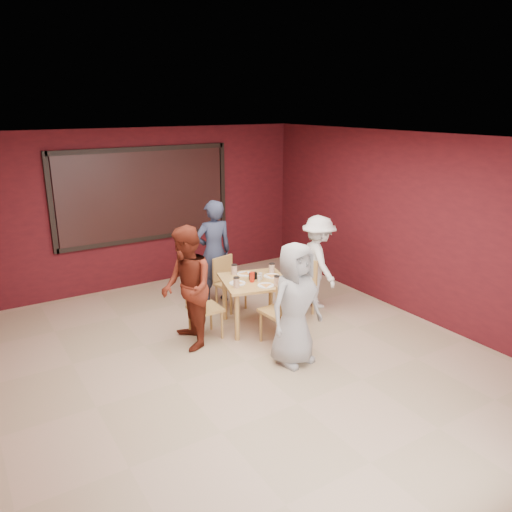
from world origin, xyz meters
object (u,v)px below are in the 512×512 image
chair_back (228,280)px  chair_left (200,306)px  dining_table (255,285)px  chair_right (301,284)px  chair_front (284,309)px  diner_right (318,262)px  diner_front (295,304)px  diner_left (187,288)px  diner_back (214,252)px

chair_back → chair_left: (-0.86, -0.76, 0.01)m
dining_table → chair_left: bearing=175.6°
chair_back → chair_right: bearing=-44.0°
chair_front → chair_left: chair_front is taller
chair_front → diner_right: diner_right is taller
chair_front → chair_back: chair_front is taller
dining_table → chair_left: (-0.86, 0.07, -0.15)m
chair_front → diner_front: bearing=-108.2°
chair_right → diner_front: (-0.99, -1.18, 0.30)m
chair_left → chair_back: bearing=41.6°
diner_left → diner_back: bearing=150.6°
chair_right → diner_right: size_ratio=0.59×
diner_front → diner_back: size_ratio=0.92×
chair_right → diner_back: (-0.91, 1.18, 0.36)m
chair_left → diner_front: size_ratio=0.55×
diner_right → chair_left: bearing=104.7°
chair_left → diner_front: (0.72, -1.24, 0.30)m
chair_back → chair_right: (0.85, -0.82, 0.02)m
dining_table → diner_back: 1.20m
chair_front → chair_back: 1.55m
diner_back → chair_left: bearing=59.4°
diner_back → chair_front: bearing=96.9°
chair_front → chair_back: (-0.01, 1.55, -0.06)m
diner_left → diner_right: size_ratio=1.11×
chair_right → diner_left: 1.98m
chair_back → chair_right: 1.18m
dining_table → diner_right: (1.28, 0.13, 0.11)m
chair_left → diner_front: 1.46m
dining_table → diner_back: bearing=92.7°
chair_front → diner_right: 1.55m
dining_table → chair_front: 0.73m
dining_table → chair_left: 0.87m
dining_table → chair_right: bearing=0.5°
dining_table → chair_back: dining_table is taller
dining_table → chair_front: bearing=-89.3°
chair_left → diner_right: diner_right is taller
chair_front → chair_back: bearing=90.3°
chair_back → diner_back: bearing=99.3°
chair_front → diner_right: size_ratio=0.63×
diner_back → diner_right: (1.34, -1.05, -0.11)m
diner_front → diner_left: diner_left is taller
diner_right → diner_left: bearing=107.3°
chair_left → chair_right: size_ratio=0.99×
chair_back → diner_left: size_ratio=0.51×
chair_front → chair_right: chair_front is taller
diner_back → diner_left: bearing=54.7°
diner_right → diner_front: bearing=145.6°
dining_table → chair_back: bearing=89.9°
chair_front → diner_back: (-0.07, 1.90, 0.33)m
chair_left → diner_left: 0.44m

